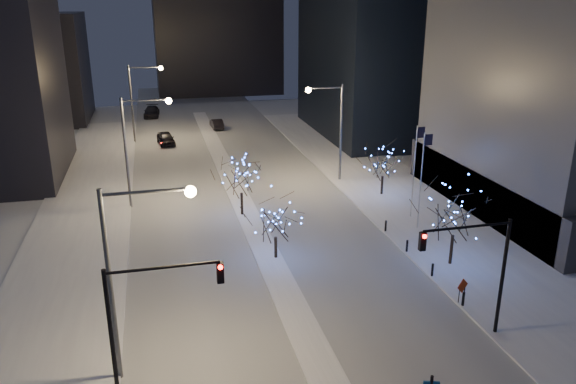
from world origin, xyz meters
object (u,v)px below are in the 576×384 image
object	(u,v)px
holiday_tree_median_far	(241,176)
holiday_tree_median_near	(276,218)
street_lamp_east	(333,120)
traffic_signal_west	(145,311)
car_near	(166,138)
holiday_tree_plaza_far	(383,162)
street_lamp_w_mid	(137,137)
holiday_tree_plaza_near	(455,211)
street_lamp_w_far	(139,93)
car_mid	(217,124)
construction_sign	(462,288)
street_lamp_w_near	(131,258)
car_far	(152,112)
traffic_signal_east	(479,261)

from	to	relation	value
holiday_tree_median_far	holiday_tree_median_near	bearing A→B (deg)	-83.74
street_lamp_east	traffic_signal_west	world-z (taller)	street_lamp_east
car_near	holiday_tree_plaza_far	world-z (taller)	holiday_tree_plaza_far
street_lamp_w_mid	holiday_tree_plaza_near	world-z (taller)	street_lamp_w_mid
street_lamp_w_mid	street_lamp_w_far	size ratio (longest dim) A/B	1.00
street_lamp_w_far	car_mid	bearing A→B (deg)	28.90
street_lamp_w_mid	construction_sign	world-z (taller)	street_lamp_w_mid
street_lamp_w_near	car_far	xyz separation A→B (m)	(1.34, 66.86, -5.68)
traffic_signal_east	construction_sign	bearing A→B (deg)	68.10
street_lamp_w_mid	traffic_signal_east	size ratio (longest dim) A/B	1.43
street_lamp_east	traffic_signal_west	xyz separation A→B (m)	(-18.52, -30.00, -1.69)
traffic_signal_west	street_lamp_w_near	bearing A→B (deg)	103.96
car_mid	car_far	world-z (taller)	car_far
street_lamp_w_far	holiday_tree_median_near	world-z (taller)	street_lamp_w_far
holiday_tree_plaza_near	holiday_tree_plaza_far	xyz separation A→B (m)	(1.11, 15.19, -0.77)
traffic_signal_west	holiday_tree_median_far	size ratio (longest dim) A/B	1.29
traffic_signal_west	car_near	distance (m)	50.09
street_lamp_w_far	car_near	distance (m)	6.72
traffic_signal_west	holiday_tree_plaza_near	size ratio (longest dim) A/B	1.13
street_lamp_w_far	holiday_tree_median_far	size ratio (longest dim) A/B	1.84
street_lamp_east	holiday_tree_median_near	distance (m)	19.47
holiday_tree_plaza_near	car_near	bearing A→B (deg)	114.47
car_mid	construction_sign	world-z (taller)	construction_sign
holiday_tree_median_near	traffic_signal_west	bearing A→B (deg)	-123.79
street_lamp_w_near	street_lamp_east	world-z (taller)	same
street_lamp_w_far	construction_sign	bearing A→B (deg)	-68.00
street_lamp_w_far	holiday_tree_plaza_far	bearing A→B (deg)	-50.69
traffic_signal_west	holiday_tree_plaza_far	xyz separation A→B (m)	(21.90, 24.64, -1.38)
street_lamp_east	holiday_tree_plaza_far	world-z (taller)	street_lamp_east
street_lamp_w_near	street_lamp_w_far	world-z (taller)	same
street_lamp_w_far	holiday_tree_plaza_near	distance (m)	47.64
holiday_tree_median_far	street_lamp_w_far	bearing A→B (deg)	105.94
holiday_tree_median_far	construction_sign	bearing A→B (deg)	-59.16
street_lamp_w_near	construction_sign	bearing A→B (deg)	7.05
car_near	construction_sign	size ratio (longest dim) A/B	2.92
car_mid	holiday_tree_plaza_near	size ratio (longest dim) A/B	0.69
traffic_signal_east	car_mid	size ratio (longest dim) A/B	1.62
holiday_tree_plaza_far	street_lamp_w_far	bearing A→B (deg)	129.31
holiday_tree_median_far	holiday_tree_plaza_near	world-z (taller)	holiday_tree_plaza_near
traffic_signal_east	holiday_tree_plaza_far	distance (m)	24.11
car_near	holiday_tree_plaza_near	xyz separation A→B (m)	(18.40, -40.43, 3.34)
holiday_tree_median_near	construction_sign	bearing A→B (deg)	-42.49
street_lamp_w_near	car_mid	xyz separation A→B (m)	(10.44, 55.76, -5.79)
holiday_tree_plaza_far	holiday_tree_median_near	bearing A→B (deg)	-138.97
car_mid	holiday_tree_median_far	world-z (taller)	holiday_tree_median_far
street_lamp_east	car_mid	bearing A→B (deg)	107.18
street_lamp_w_mid	street_lamp_w_far	bearing A→B (deg)	90.00
car_near	holiday_tree_median_far	size ratio (longest dim) A/B	0.88
holiday_tree_plaza_near	street_lamp_w_mid	bearing A→B (deg)	140.50
traffic_signal_west	holiday_tree_plaza_near	distance (m)	22.85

